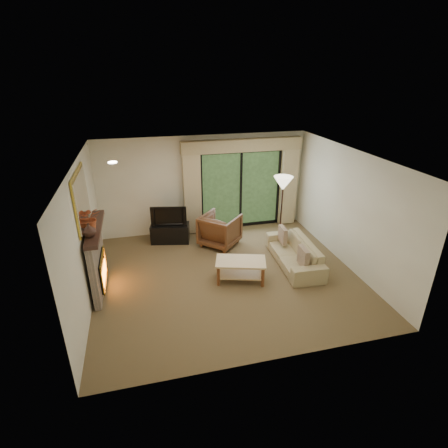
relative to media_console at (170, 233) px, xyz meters
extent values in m
plane|color=brown|center=(1.02, -1.95, -0.24)|extent=(5.50, 5.50, 0.00)
plane|color=white|center=(1.02, -1.95, 2.36)|extent=(5.50, 5.50, 0.00)
plane|color=#EFE5CA|center=(1.02, 0.55, 1.06)|extent=(5.00, 0.00, 5.00)
plane|color=#EFE5CA|center=(1.02, -4.45, 1.06)|extent=(5.00, 0.00, 5.00)
plane|color=#EFE5CA|center=(-1.73, -1.95, 1.06)|extent=(0.00, 5.00, 5.00)
plane|color=#EFE5CA|center=(3.77, -1.95, 1.06)|extent=(0.00, 5.00, 5.00)
cube|color=tan|center=(0.67, 0.39, 0.96)|extent=(0.45, 0.18, 2.35)
cube|color=tan|center=(3.37, 0.39, 0.96)|extent=(0.45, 0.18, 2.35)
cube|color=tan|center=(2.02, 0.41, 2.08)|extent=(3.20, 0.24, 0.32)
cube|color=black|center=(0.00, 0.00, 0.00)|extent=(1.03, 0.62, 0.48)
imported|color=black|center=(0.00, 0.00, 0.50)|extent=(0.90, 0.30, 0.52)
imported|color=brown|center=(1.21, -0.46, 0.16)|extent=(1.24, 1.24, 0.81)
imported|color=tan|center=(2.63, -1.82, 0.04)|extent=(0.86, 1.97, 0.56)
cube|color=#502F21|center=(2.56, -2.38, 0.25)|extent=(0.13, 0.41, 0.41)
cube|color=#502F21|center=(2.56, -1.27, 0.25)|extent=(0.12, 0.39, 0.39)
imported|color=#362119|center=(-1.59, -2.19, 1.26)|extent=(0.25, 0.25, 0.25)
imported|color=#B7502A|center=(-1.59, -1.87, 1.35)|extent=(0.42, 0.37, 0.44)
camera|label=1|loc=(-0.60, -8.22, 3.88)|focal=28.00mm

